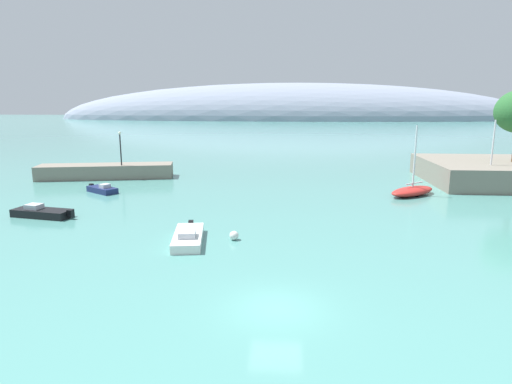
% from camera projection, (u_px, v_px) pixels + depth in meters
% --- Properties ---
extents(water, '(600.00, 600.00, 0.00)m').
position_uv_depth(water, '(276.00, 308.00, 20.29)').
color(water, teal).
rests_on(water, ground).
extents(shore_outcrop, '(17.96, 14.97, 2.55)m').
position_uv_depth(shore_outcrop, '(505.00, 172.00, 51.57)').
color(shore_outcrop, gray).
rests_on(shore_outcrop, ground).
extents(breakwater_rocks, '(16.76, 6.79, 1.75)m').
position_uv_depth(breakwater_rocks, '(106.00, 171.00, 54.72)').
color(breakwater_rocks, gray).
rests_on(breakwater_rocks, ground).
extents(distant_ridge, '(262.82, 61.73, 39.39)m').
position_uv_depth(distant_ridge, '(293.00, 119.00, 241.61)').
color(distant_ridge, gray).
rests_on(distant_ridge, ground).
extents(sailboat_sand_near_shore, '(8.21, 3.93, 7.52)m').
position_uv_depth(sailboat_sand_near_shore, '(489.00, 184.00, 48.70)').
color(sailboat_sand_near_shore, '#C6B284').
rests_on(sailboat_sand_near_shore, water).
extents(sailboat_red_mid_mooring, '(6.05, 5.49, 7.14)m').
position_uv_depth(sailboat_red_mid_mooring, '(412.00, 191.00, 44.57)').
color(sailboat_red_mid_mooring, red).
rests_on(sailboat_red_mid_mooring, water).
extents(motorboat_black_foreground, '(5.56, 2.61, 1.05)m').
position_uv_depth(motorboat_black_foreground, '(42.00, 213.00, 36.33)').
color(motorboat_black_foreground, black).
rests_on(motorboat_black_foreground, water).
extents(motorboat_white_alongside_breakwater, '(2.68, 5.84, 1.01)m').
position_uv_depth(motorboat_white_alongside_breakwater, '(188.00, 237.00, 29.79)').
color(motorboat_white_alongside_breakwater, white).
rests_on(motorboat_white_alongside_breakwater, water).
extents(motorboat_navy_outer, '(3.98, 3.37, 0.99)m').
position_uv_depth(motorboat_navy_outer, '(102.00, 189.00, 46.09)').
color(motorboat_navy_outer, navy).
rests_on(motorboat_navy_outer, water).
extents(mooring_buoy_white, '(0.64, 0.64, 0.64)m').
position_uv_depth(mooring_buoy_white, '(234.00, 236.00, 30.24)').
color(mooring_buoy_white, silver).
rests_on(mooring_buoy_white, water).
extents(harbor_lamp_post, '(0.36, 0.36, 4.15)m').
position_uv_depth(harbor_lamp_post, '(120.00, 145.00, 53.19)').
color(harbor_lamp_post, black).
rests_on(harbor_lamp_post, breakwater_rocks).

